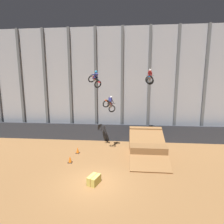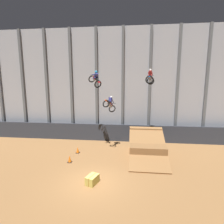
% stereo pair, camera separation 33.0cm
% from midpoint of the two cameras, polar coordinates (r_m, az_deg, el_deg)
% --- Properties ---
extents(ground_plane, '(60.00, 60.00, 0.00)m').
position_cam_midpoint_polar(ground_plane, '(12.68, -6.79, -22.00)').
color(ground_plane, olive).
extents(arena_back_wall, '(32.00, 0.40, 12.81)m').
position_cam_midpoint_polar(arena_back_wall, '(20.55, -1.46, 8.87)').
color(arena_back_wall, '#A3A8B2').
rests_on(arena_back_wall, ground_plane).
extents(lower_barrier, '(31.36, 0.20, 1.94)m').
position_cam_midpoint_polar(lower_barrier, '(20.24, -1.76, -6.74)').
color(lower_barrier, '#2D333D').
rests_on(lower_barrier, ground_plane).
extents(dirt_ramp, '(3.16, 5.04, 2.40)m').
position_cam_midpoint_polar(dirt_ramp, '(16.73, 10.66, -11.00)').
color(dirt_ramp, brown).
rests_on(dirt_ramp, ground_plane).
extents(rider_bike_left_air, '(1.60, 1.77, 1.66)m').
position_cam_midpoint_polar(rider_bike_left_air, '(17.08, -6.13, 10.59)').
color(rider_bike_left_air, black).
extents(rider_bike_center_air, '(1.26, 1.83, 1.67)m').
position_cam_midpoint_polar(rider_bike_center_air, '(16.83, -1.36, 2.62)').
color(rider_bike_center_air, black).
extents(rider_bike_right_air, '(0.99, 1.79, 1.49)m').
position_cam_midpoint_polar(rider_bike_right_air, '(17.11, 11.69, 10.87)').
color(rider_bike_right_air, black).
extents(traffic_cone_near_ramp, '(0.36, 0.36, 0.58)m').
position_cam_midpoint_polar(traffic_cone_near_ramp, '(17.35, -11.71, -12.15)').
color(traffic_cone_near_ramp, black).
rests_on(traffic_cone_near_ramp, ground_plane).
extents(traffic_cone_arena_edge, '(0.36, 0.36, 0.58)m').
position_cam_midpoint_polar(traffic_cone_arena_edge, '(15.60, -14.15, -14.77)').
color(traffic_cone_arena_edge, black).
rests_on(traffic_cone_arena_edge, ground_plane).
extents(hay_bale_trackside, '(0.87, 1.05, 0.57)m').
position_cam_midpoint_polar(hay_bale_trackside, '(12.46, -6.72, -21.13)').
color(hay_bale_trackside, '#CCB751').
rests_on(hay_bale_trackside, ground_plane).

